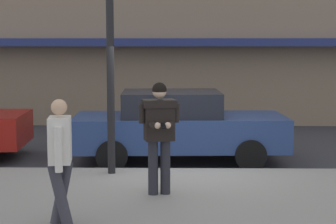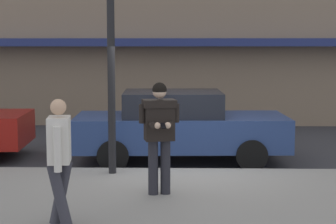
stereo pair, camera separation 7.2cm
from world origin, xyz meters
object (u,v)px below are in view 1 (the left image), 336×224
parked_sedan_mid (178,126)px  street_lamp_post (110,11)px  pedestrian_in_light_coat (60,155)px  man_texting_on_phone (159,126)px

parked_sedan_mid → street_lamp_post: size_ratio=0.94×
street_lamp_post → pedestrian_in_light_coat: bearing=-95.6°
man_texting_on_phone → parked_sedan_mid: bearing=84.6°
parked_sedan_mid → man_texting_on_phone: bearing=-95.4°
parked_sedan_mid → man_texting_on_phone: (-0.30, -3.14, 0.46)m
man_texting_on_phone → street_lamp_post: bearing=122.6°
pedestrian_in_light_coat → street_lamp_post: bearing=84.4°
parked_sedan_mid → man_texting_on_phone: 3.19m
parked_sedan_mid → pedestrian_in_light_coat: size_ratio=2.68×
pedestrian_in_light_coat → man_texting_on_phone: bearing=52.5°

